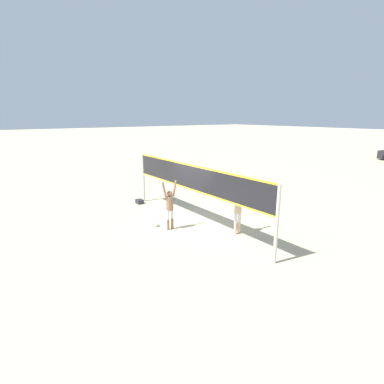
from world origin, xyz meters
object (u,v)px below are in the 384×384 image
(gear_bag, at_px, (140,202))
(player_spiker, at_px, (170,205))
(volleyball_net, at_px, (192,182))
(player_blocker, at_px, (238,207))
(volleyball, at_px, (156,224))

(gear_bag, bearing_deg, player_spiker, -9.10)
(volleyball_net, bearing_deg, player_spiker, -90.84)
(player_blocker, height_order, volleyball, player_blocker)
(player_spiker, relative_size, volleyball, 9.36)
(volleyball_net, distance_m, player_spiker, 1.33)
(player_spiker, distance_m, volleyball, 1.14)
(volleyball_net, distance_m, player_blocker, 2.18)
(volleyball_net, distance_m, volleyball, 2.28)
(volleyball_net, xyz_separation_m, volleyball, (-0.61, -1.38, -1.71))
(gear_bag, bearing_deg, volleyball, -15.61)
(volleyball, bearing_deg, volleyball_net, 66.11)
(player_spiker, relative_size, gear_bag, 4.87)
(player_blocker, relative_size, gear_bag, 5.07)
(player_spiker, bearing_deg, volleyball, 117.33)
(player_spiker, xyz_separation_m, player_blocker, (1.92, 1.83, 0.05))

